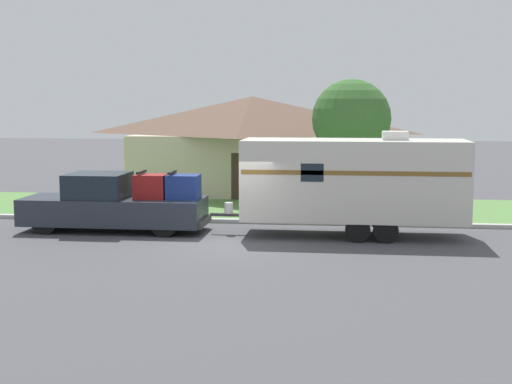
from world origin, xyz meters
name	(u,v)px	position (x,y,z in m)	size (l,w,h in m)	color
ground_plane	(231,244)	(0.00, 0.00, 0.00)	(120.00, 120.00, 0.00)	#47474C
curb_strip	(247,221)	(0.00, 3.75, 0.07)	(80.00, 0.30, 0.14)	#ADADA8
lawn_strip	(259,208)	(0.00, 7.40, 0.01)	(80.00, 7.00, 0.03)	#568442
house_across_street	(252,142)	(-1.00, 13.12, 2.38)	(11.59, 7.48, 4.60)	beige
pickup_truck	(116,204)	(-4.18, 1.68, 0.91)	(6.23, 2.05, 2.05)	black
travel_trailer	(354,180)	(3.75, 1.68, 1.84)	(8.27, 2.31, 3.42)	black
mailbox	(93,188)	(-6.10, 4.80, 1.04)	(0.48, 0.20, 1.36)	brown
tree_in_yard	(351,119)	(3.71, 7.48, 3.66)	(3.16, 3.16, 5.25)	brown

